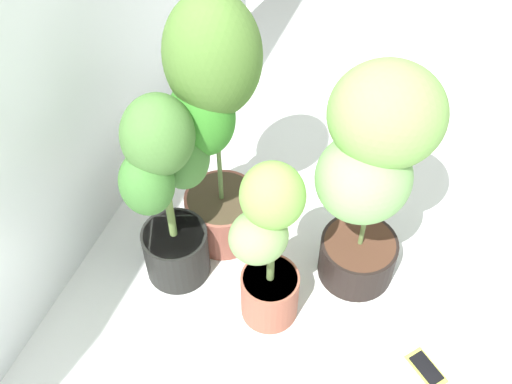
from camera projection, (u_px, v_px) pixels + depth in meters
The scene contains 7 objects.
ground_plane at pixel (303, 327), 2.20m from camera, with size 8.00×8.00×0.00m, color silver.
mylar_back_wall at pixel (7, 28), 1.64m from camera, with size 3.20×0.01×2.00m, color silver.
potted_plant_center at pixel (268, 249), 1.95m from camera, with size 0.28×0.24×0.72m.
potted_plant_back_center at pixel (167, 187), 2.02m from camera, with size 0.39×0.27×0.81m.
potted_plant_back_right at pixel (214, 117), 2.00m from camera, with size 0.35×0.35×1.04m.
potted_plant_front_right at pixel (373, 168), 1.90m from camera, with size 0.50×0.44×0.93m.
cell_phone at pixel (426, 368), 2.10m from camera, with size 0.14×0.16×0.01m.
Camera 1 is at (-1.06, -0.24, 1.98)m, focal length 45.05 mm.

